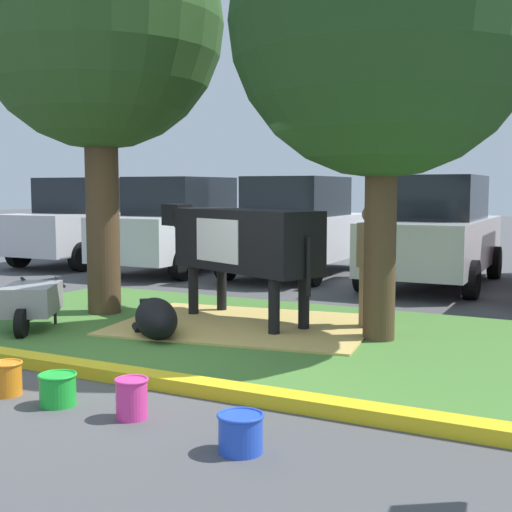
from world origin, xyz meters
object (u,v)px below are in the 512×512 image
at_px(cow_holstein, 240,241).
at_px(sedan_blue, 181,225).
at_px(bucket_blue, 241,432).
at_px(hatchback_white, 297,227).
at_px(shade_tree_right, 384,23).
at_px(bucket_green, 58,389).
at_px(shade_tree_left, 99,26).
at_px(person_handler, 370,264).
at_px(sedan_red, 434,232).
at_px(calf_lying, 156,318).
at_px(wheelbarrow, 31,300).
at_px(bucket_pink, 132,397).
at_px(bucket_orange, 7,378).
at_px(sedan_silver, 91,222).

distance_m(cow_holstein, sedan_blue, 6.05).
bearing_deg(bucket_blue, hatchback_white, 111.89).
relative_size(shade_tree_right, bucket_green, 16.91).
distance_m(shade_tree_left, cow_holstein, 3.57).
xyz_separation_m(cow_holstein, sedan_blue, (-3.98, 4.57, -0.12)).
distance_m(person_handler, bucket_blue, 4.43).
distance_m(shade_tree_left, sedan_red, 6.92).
bearing_deg(bucket_blue, calf_lying, 134.42).
xyz_separation_m(wheelbarrow, hatchback_white, (0.65, 6.72, 0.60)).
height_order(person_handler, bucket_pink, person_handler).
bearing_deg(sedan_red, bucket_orange, -100.85).
bearing_deg(sedan_red, bucket_pink, -92.11).
height_order(bucket_green, sedan_silver, sedan_silver).
bearing_deg(shade_tree_right, sedan_silver, 149.98).
xyz_separation_m(bucket_orange, bucket_pink, (1.34, 0.01, 0.01)).
height_order(bucket_orange, sedan_blue, sedan_blue).
xyz_separation_m(calf_lying, sedan_blue, (-3.52, 5.86, 0.75)).
bearing_deg(shade_tree_left, bucket_orange, -62.42).
xyz_separation_m(person_handler, sedan_blue, (-5.64, 4.22, 0.14)).
bearing_deg(shade_tree_left, sedan_red, 56.10).
height_order(calf_lying, bucket_orange, calf_lying).
height_order(shade_tree_right, sedan_silver, shade_tree_right).
bearing_deg(wheelbarrow, bucket_green, -40.99).
height_order(cow_holstein, hatchback_white, hatchback_white).
height_order(person_handler, hatchback_white, hatchback_white).
xyz_separation_m(shade_tree_left, person_handler, (3.72, 0.66, -3.17)).
distance_m(hatchback_white, sedan_red, 2.87).
height_order(shade_tree_right, bucket_pink, shade_tree_right).
bearing_deg(sedan_blue, shade_tree_right, -38.77).
relative_size(sedan_silver, sedan_blue, 1.00).
xyz_separation_m(bucket_pink, sedan_blue, (-5.08, 8.34, 0.82)).
relative_size(shade_tree_right, bucket_pink, 17.03).
bearing_deg(cow_holstein, sedan_red, 73.63).
distance_m(calf_lying, bucket_blue, 3.79).
xyz_separation_m(shade_tree_left, bucket_blue, (4.25, -3.68, -3.87)).
xyz_separation_m(cow_holstein, bucket_orange, (-0.23, -3.79, -0.95)).
distance_m(shade_tree_right, person_handler, 2.88).
distance_m(cow_holstein, sedan_red, 5.06).
bearing_deg(hatchback_white, sedan_silver, -177.39).
height_order(bucket_orange, sedan_red, sedan_red).
distance_m(person_handler, sedan_silver, 9.50).
bearing_deg(sedan_silver, bucket_blue, -44.66).
distance_m(bucket_green, bucket_pink, 0.75).
xyz_separation_m(cow_holstein, person_handler, (1.67, 0.35, -0.26)).
bearing_deg(bucket_blue, sedan_silver, 135.34).
height_order(cow_holstein, calf_lying, cow_holstein).
relative_size(cow_holstein, wheelbarrow, 1.97).
bearing_deg(shade_tree_right, hatchback_white, 122.94).
height_order(person_handler, sedan_red, sedan_red).
relative_size(calf_lying, hatchback_white, 0.26).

